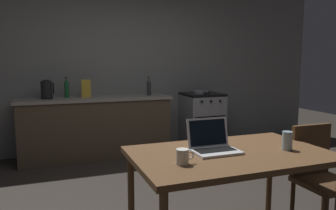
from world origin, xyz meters
TOP-DOWN VIEW (x-y plane):
  - ground_plane at (0.00, 0.00)m, footprint 12.00×12.00m
  - back_wall at (0.30, 2.37)m, footprint 6.40×0.10m
  - kitchen_counter at (-0.51, 2.02)m, footprint 2.16×0.64m
  - stove_oven at (1.21, 2.02)m, footprint 0.60×0.62m
  - dining_table at (0.03, -0.81)m, footprint 1.38×0.85m
  - chair at (0.88, -0.78)m, footprint 0.40×0.40m
  - laptop at (-0.08, -0.75)m, footprint 0.32×0.27m
  - electric_kettle at (-1.16, 2.02)m, footprint 0.18×0.16m
  - bottle at (0.29, 1.97)m, footprint 0.06×0.06m
  - frying_pan at (1.18, 1.99)m, footprint 0.25×0.43m
  - coffee_mug at (-0.39, -0.95)m, footprint 0.12×0.08m
  - drinking_glass at (0.44, -0.90)m, footprint 0.07×0.07m
  - cereal_box at (-0.63, 2.04)m, footprint 0.13×0.05m
  - bottle_b at (-0.89, 2.10)m, footprint 0.07×0.07m

SIDE VIEW (x-z plane):
  - ground_plane at x=0.00m, z-range 0.00..0.00m
  - stove_oven at x=1.21m, z-range 0.00..0.88m
  - kitchen_counter at x=-0.51m, z-range 0.00..0.88m
  - chair at x=0.88m, z-range 0.06..0.93m
  - dining_table at x=0.03m, z-range 0.31..1.07m
  - laptop at x=-0.08m, z-range 0.69..0.91m
  - coffee_mug at x=-0.39m, z-range 0.76..0.85m
  - drinking_glass at x=0.44m, z-range 0.76..0.89m
  - frying_pan at x=1.18m, z-range 0.88..0.93m
  - electric_kettle at x=-1.16m, z-range 0.88..1.14m
  - cereal_box at x=-0.63m, z-range 0.88..1.13m
  - bottle at x=0.29m, z-range 0.87..1.16m
  - bottle_b at x=-0.89m, z-range 0.87..1.17m
  - back_wall at x=0.30m, z-range 0.00..2.57m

